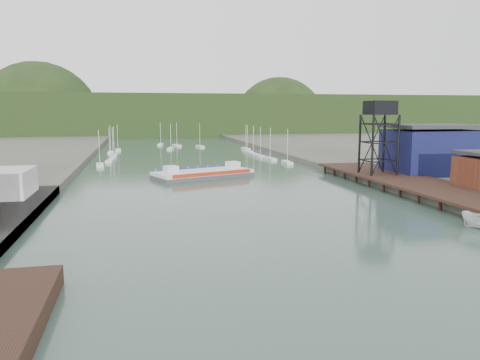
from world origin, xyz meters
name	(u,v)px	position (x,y,z in m)	size (l,w,h in m)	color
ground	(341,298)	(0.00, 0.00, 0.00)	(600.00, 600.00, 0.00)	#314C44
east_pier	(420,184)	(37.00, 45.00, 1.90)	(14.00, 70.00, 2.45)	black
lift_tower	(380,112)	(35.00, 58.00, 15.65)	(6.50, 6.50, 16.00)	black
blue_shed	(433,150)	(50.00, 60.00, 7.06)	(20.50, 14.50, 11.30)	#0B1434
marina_sailboats	(184,153)	(0.08, 138.46, 0.35)	(57.71, 92.65, 0.90)	silver
distant_hills	(155,118)	(-3.98, 301.35, 10.38)	(500.00, 120.00, 80.00)	black
chain_ferry	(203,174)	(-1.48, 75.37, 0.97)	(25.38, 17.20, 3.39)	#464749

